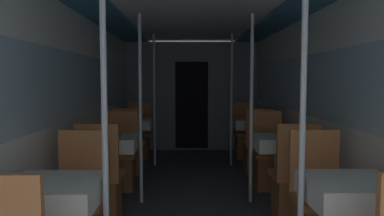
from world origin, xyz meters
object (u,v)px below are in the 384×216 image
dining_table_left_1 (112,149)px  chair_left_near_1 (101,191)px  chair_right_near_2 (257,153)px  support_pole_right_1 (251,109)px  chair_right_near_1 (293,190)px  chair_left_far_2 (139,141)px  dining_table_right_1 (279,148)px  chair_right_far_1 (268,165)px  support_pole_right_0 (302,133)px  support_pole_left_0 (105,134)px  support_pole_left_1 (140,110)px  chair_left_far_1 (121,165)px  chair_right_far_2 (246,141)px  dining_table_right_0 (351,201)px  dining_table_right_2 (251,127)px  dining_table_left_0 (54,203)px  dining_table_left_2 (134,128)px  chair_left_near_2 (130,154)px  support_pole_left_2 (154,100)px  support_pole_right_2 (231,100)px

dining_table_left_1 → chair_left_near_1: (0.00, -0.55, -0.31)m
chair_left_near_1 → chair_right_near_2: (1.89, 1.84, 0.00)m
support_pole_right_1 → chair_right_near_1: bearing=-59.4°
chair_left_near_1 → support_pole_right_1: size_ratio=0.46×
chair_left_far_2 → dining_table_right_1: size_ratio=1.30×
chair_right_near_1 → chair_right_far_1: size_ratio=1.00×
chair_left_far_2 → support_pole_right_0: bearing=110.3°
support_pole_left_0 → chair_right_near_1: bearing=39.5°
support_pole_left_1 → support_pole_right_1: same height
dining_table_left_1 → chair_right_far_1: bearing=16.2°
support_pole_left_0 → support_pole_right_0: (1.24, 0.00, 0.00)m
chair_left_far_1 → chair_right_far_2: 2.63m
dining_table_right_0 → support_pole_right_0: support_pole_right_0 is taller
support_pole_left_0 → dining_table_right_0: 1.62m
dining_table_left_1 → dining_table_right_0: size_ratio=1.00×
chair_right_far_1 → support_pole_left_1: bearing=19.3°
chair_right_far_1 → chair_right_near_1: bearing=90.0°
dining_table_left_1 → chair_right_far_1: (1.89, 0.55, -0.31)m
dining_table_left_1 → dining_table_right_1: same height
chair_left_far_1 → chair_left_far_2: 1.84m
dining_table_right_2 → chair_right_far_2: size_ratio=0.77×
dining_table_right_2 → dining_table_left_0: bearing=-117.2°
chair_left_far_1 → dining_table_left_2: bearing=-90.0°
support_pole_right_1 → chair_left_near_1: bearing=-160.7°
support_pole_left_1 → dining_table_right_1: 1.62m
chair_left_far_1 → chair_left_near_2: 0.74m
support_pole_left_1 → chair_right_far_2: support_pole_left_1 is taller
support_pole_right_1 → dining_table_left_2: bearing=130.4°
dining_table_left_0 → support_pole_left_2: size_ratio=0.36×
chair_left_near_1 → chair_right_near_1: (1.89, 0.00, 0.00)m
support_pole_right_0 → chair_right_far_2: (0.32, 4.22, -0.75)m
dining_table_left_0 → dining_table_right_0: (1.89, 0.00, 0.00)m
support_pole_left_2 → support_pole_right_2: (1.24, 0.00, 0.00)m
chair_left_near_2 → chair_right_far_1: size_ratio=1.00×
dining_table_left_0 → chair_left_far_2: 4.23m
support_pole_left_0 → support_pole_right_1: same height
dining_table_left_1 → chair_right_far_1: size_ratio=0.77×
support_pole_left_1 → dining_table_right_1: bearing=0.0°
dining_table_right_2 → chair_right_far_2: 0.63m
dining_table_right_0 → chair_right_far_2: 4.23m
chair_left_far_1 → support_pole_right_0: bearing=123.2°
dining_table_left_1 → support_pole_left_1: support_pole_left_1 is taller
support_pole_left_0 → dining_table_right_1: support_pole_left_0 is taller
support_pole_right_0 → support_pole_right_2: size_ratio=1.00×
chair_left_far_2 → dining_table_right_2: size_ratio=1.30×
chair_left_far_1 → dining_table_right_1: (1.89, -0.55, 0.31)m
chair_right_near_1 → chair_right_near_2: (0.00, 1.84, 0.00)m
chair_left_near_1 → support_pole_right_0: support_pole_right_0 is taller
dining_table_right_1 → dining_table_right_2: (0.00, 1.84, 0.00)m
dining_table_left_2 → support_pole_left_2: size_ratio=0.36×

